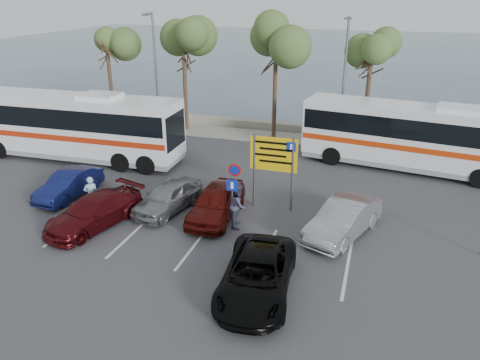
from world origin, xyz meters
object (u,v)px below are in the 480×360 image
(suv_black, at_px, (257,275))
(car_maroon, at_px, (94,212))
(car_silver_b, at_px, (343,219))
(coach_bus_left, at_px, (75,128))
(street_lamp_right, at_px, (344,76))
(car_blue, at_px, (69,184))
(car_silver_a, at_px, (168,197))
(car_red, at_px, (216,202))
(coach_bus_right, at_px, (416,139))
(pedestrian_far, at_px, (238,205))
(street_lamp_left, at_px, (155,66))
(pedestrian_near, at_px, (91,194))
(direction_sign, at_px, (274,160))

(suv_black, bearing_deg, car_maroon, 156.61)
(car_silver_b, bearing_deg, car_maroon, -146.05)
(coach_bus_left, distance_m, car_maroon, 9.56)
(street_lamp_right, bearing_deg, car_blue, -134.95)
(car_blue, bearing_deg, car_silver_a, 3.45)
(car_red, bearing_deg, coach_bus_right, 45.19)
(car_blue, xyz_separation_m, pedestrian_far, (9.00, -0.50, 0.35))
(car_blue, relative_size, suv_black, 0.80)
(street_lamp_left, bearing_deg, suv_black, -54.60)
(coach_bus_left, bearing_deg, suv_black, -35.29)
(coach_bus_right, bearing_deg, car_silver_b, -108.72)
(street_lamp_left, distance_m, pedestrian_near, 14.04)
(car_blue, xyz_separation_m, car_silver_b, (13.45, 0.00, 0.09))
(direction_sign, height_order, car_red, direction_sign)
(car_blue, distance_m, car_maroon, 3.81)
(suv_black, bearing_deg, car_red, 117.87)
(car_maroon, relative_size, pedestrian_near, 2.69)
(street_lamp_right, distance_m, coach_bus_right, 6.10)
(direction_sign, distance_m, coach_bus_left, 13.43)
(car_red, bearing_deg, car_silver_a, 179.26)
(coach_bus_right, bearing_deg, car_maroon, -139.99)
(street_lamp_left, xyz_separation_m, car_blue, (1.00, -12.02, -3.95))
(car_red, bearing_deg, coach_bus_left, 154.42)
(suv_black, bearing_deg, street_lamp_right, 81.33)
(suv_black, height_order, pedestrian_far, pedestrian_far)
(coach_bus_left, xyz_separation_m, suv_black, (14.05, -9.95, -1.21))
(coach_bus_right, relative_size, car_blue, 3.24)
(car_maroon, xyz_separation_m, car_red, (4.80, 2.34, 0.07))
(car_red, bearing_deg, street_lamp_left, 125.47)
(street_lamp_left, distance_m, car_red, 15.38)
(car_silver_a, height_order, car_silver_b, car_silver_b)
(car_red, distance_m, suv_black, 5.92)
(car_silver_a, xyz_separation_m, car_silver_b, (8.05, 0.00, 0.06))
(street_lamp_right, distance_m, suv_black, 17.44)
(street_lamp_right, relative_size, car_silver_b, 1.77)
(street_lamp_right, relative_size, car_silver_a, 1.98)
(street_lamp_left, bearing_deg, pedestrian_far, -51.38)
(car_red, bearing_deg, car_blue, 179.26)
(direction_sign, distance_m, pedestrian_near, 8.55)
(street_lamp_left, relative_size, street_lamp_right, 1.00)
(street_lamp_left, height_order, car_silver_b, street_lamp_left)
(pedestrian_near, distance_m, pedestrian_far, 6.94)
(direction_sign, xyz_separation_m, car_blue, (-10.00, -1.70, -1.78))
(street_lamp_left, bearing_deg, car_blue, -85.24)
(car_blue, distance_m, suv_black, 12.11)
(street_lamp_left, height_order, coach_bus_right, street_lamp_left)
(coach_bus_left, bearing_deg, coach_bus_right, 11.56)
(coach_bus_right, height_order, car_silver_b, coach_bus_right)
(car_silver_b, bearing_deg, street_lamp_left, 161.57)
(street_lamp_left, distance_m, coach_bus_left, 7.78)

